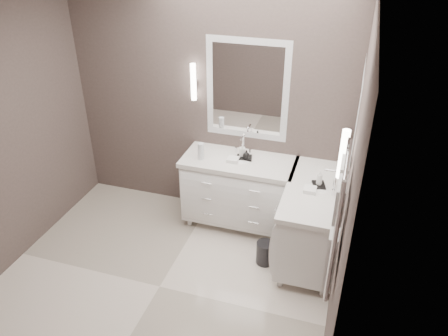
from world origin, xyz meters
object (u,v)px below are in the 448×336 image
(waste_bin, at_px, (265,253))
(vanity_right, at_px, (313,218))
(towel_ladder, at_px, (336,226))
(vanity_back, at_px, (239,188))

(waste_bin, bearing_deg, vanity_right, 30.46)
(vanity_right, distance_m, towel_ladder, 1.60)
(vanity_right, bearing_deg, vanity_back, 159.62)
(towel_ladder, distance_m, waste_bin, 1.77)
(towel_ladder, bearing_deg, vanity_right, 99.84)
(vanity_back, relative_size, waste_bin, 4.93)
(vanity_back, height_order, towel_ladder, towel_ladder)
(vanity_right, height_order, waste_bin, vanity_right)
(vanity_back, height_order, vanity_right, same)
(towel_ladder, bearing_deg, waste_bin, 121.78)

